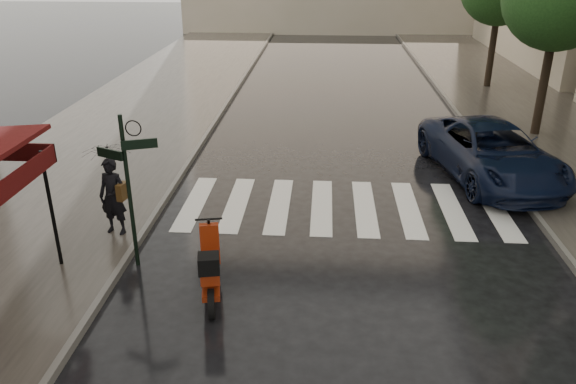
# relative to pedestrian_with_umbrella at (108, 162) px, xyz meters

# --- Properties ---
(ground) EXTENTS (120.00, 120.00, 0.00)m
(ground) POSITION_rel_pedestrian_with_umbrella_xyz_m (2.00, -4.12, -1.76)
(ground) COLOR black
(ground) RESTS_ON ground
(sidewalk_near) EXTENTS (6.00, 60.00, 0.12)m
(sidewalk_near) POSITION_rel_pedestrian_with_umbrella_xyz_m (-2.50, 7.88, -1.70)
(sidewalk_near) COLOR #38332D
(sidewalk_near) RESTS_ON ground
(sidewalk_far) EXTENTS (5.50, 60.00, 0.12)m
(sidewalk_far) POSITION_rel_pedestrian_with_umbrella_xyz_m (12.25, 7.88, -1.70)
(sidewalk_far) COLOR #38332D
(sidewalk_far) RESTS_ON ground
(curb_near) EXTENTS (0.12, 60.00, 0.16)m
(curb_near) POSITION_rel_pedestrian_with_umbrella_xyz_m (0.55, 7.88, -1.69)
(curb_near) COLOR #595651
(curb_near) RESTS_ON ground
(curb_far) EXTENTS (0.12, 60.00, 0.16)m
(curb_far) POSITION_rel_pedestrian_with_umbrella_xyz_m (9.45, 7.88, -1.69)
(curb_far) COLOR #595651
(curb_far) RESTS_ON ground
(crosswalk) EXTENTS (7.85, 3.20, 0.01)m
(crosswalk) POSITION_rel_pedestrian_with_umbrella_xyz_m (4.97, 1.88, -1.76)
(crosswalk) COLOR silver
(crosswalk) RESTS_ON ground
(signpost) EXTENTS (1.17, 0.29, 3.10)m
(signpost) POSITION_rel_pedestrian_with_umbrella_xyz_m (0.80, -1.12, 0.07)
(signpost) COLOR black
(signpost) RESTS_ON ground
(pedestrian_with_umbrella) EXTENTS (1.19, 1.21, 2.47)m
(pedestrian_with_umbrella) POSITION_rel_pedestrian_with_umbrella_xyz_m (0.00, 0.00, 0.00)
(pedestrian_with_umbrella) COLOR black
(pedestrian_with_umbrella) RESTS_ON sidewalk_near
(scooter) EXTENTS (0.70, 1.89, 1.25)m
(scooter) POSITION_rel_pedestrian_with_umbrella_xyz_m (2.49, -2.14, -1.18)
(scooter) COLOR black
(scooter) RESTS_ON ground
(parked_car) EXTENTS (3.50, 5.75, 1.49)m
(parked_car) POSITION_rel_pedestrian_with_umbrella_xyz_m (9.00, 4.07, -1.02)
(parked_car) COLOR black
(parked_car) RESTS_ON ground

